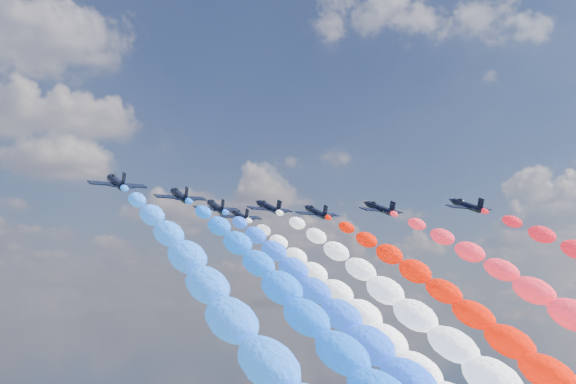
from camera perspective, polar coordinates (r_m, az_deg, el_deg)
jet_0 at (r=119.35m, az=-12.93°, el=0.74°), size 8.89×12.12×6.29m
trail_0 at (r=69.89m, az=-3.04°, el=-13.32°), size 6.39×98.44×52.40m
jet_1 at (r=131.74m, az=-8.27°, el=-0.25°), size 9.50×12.56×6.29m
trail_1 at (r=84.08m, az=2.90°, el=-12.51°), size 6.39×98.44×52.40m
jet_2 at (r=146.23m, az=-5.51°, el=-1.12°), size 9.69×12.69×6.29m
trail_2 at (r=99.68m, az=5.32°, el=-11.86°), size 6.39×98.44×52.40m
jet_3 at (r=146.62m, az=-1.47°, el=-1.17°), size 9.29×12.41×6.29m
trail_3 at (r=102.13m, az=11.14°, el=-11.66°), size 6.39×98.44×52.40m
jet_4 at (r=160.03m, az=-3.70°, el=-1.78°), size 9.43×12.51×6.29m
trail_4 at (r=114.21m, az=6.55°, el=-11.41°), size 6.39×98.44×52.40m
jet_5 at (r=154.18m, az=2.16°, el=-1.53°), size 9.56×12.60×6.29m
trail_5 at (r=111.64m, az=15.30°, el=-11.24°), size 6.39×98.44×52.40m
jet_6 at (r=149.27m, az=7.01°, el=-1.24°), size 9.10×12.27×6.29m
jet_7 at (r=147.98m, az=13.48°, el=-1.01°), size 9.66×12.68×6.29m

